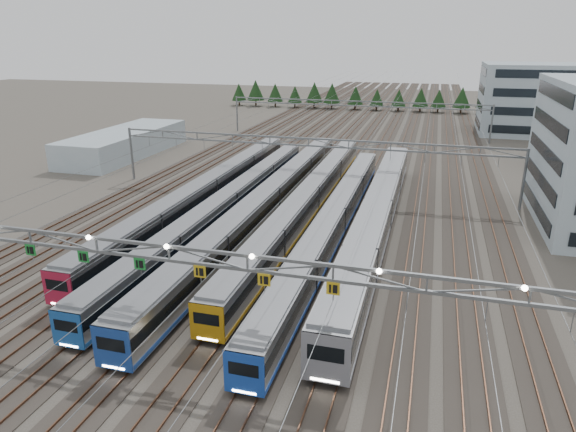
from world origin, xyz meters
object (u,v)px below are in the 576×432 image
(train_a, at_px, (208,191))
(train_e, at_px, (334,221))
(train_f, at_px, (377,215))
(gantry_far, at_px, (357,108))
(west_shed, at_px, (125,143))
(depot_bldg_north, at_px, (532,99))
(train_d, at_px, (309,199))
(gantry_mid, at_px, (308,149))
(train_c, at_px, (269,200))
(train_b, at_px, (228,204))
(gantry_near, at_px, (168,257))

(train_a, height_order, train_e, train_a)
(train_f, xyz_separation_m, gantry_far, (-11.25, 58.65, 4.08))
(train_a, distance_m, train_e, 19.19)
(train_f, relative_size, west_shed, 1.89)
(train_e, distance_m, depot_bldg_north, 82.14)
(depot_bldg_north, relative_size, west_shed, 0.73)
(depot_bldg_north, bearing_deg, west_shed, -149.48)
(train_d, distance_m, train_e, 8.30)
(gantry_mid, height_order, depot_bldg_north, depot_bldg_north)
(train_d, xyz_separation_m, gantry_far, (-2.25, 53.93, 4.41))
(train_c, bearing_deg, train_b, -152.20)
(train_c, bearing_deg, west_shed, 144.53)
(train_f, height_order, west_shed, west_shed)
(gantry_mid, bearing_deg, train_f, -50.51)
(train_d, relative_size, depot_bldg_north, 2.79)
(gantry_far, bearing_deg, train_d, -87.61)
(train_e, xyz_separation_m, west_shed, (-45.69, 30.95, 0.31))
(train_c, height_order, train_f, train_f)
(train_e, bearing_deg, train_b, 169.77)
(train_a, xyz_separation_m, west_shed, (-27.69, 24.29, 0.22))
(train_f, xyz_separation_m, west_shed, (-50.19, 28.69, -0.05))
(train_d, distance_m, gantry_mid, 10.21)
(train_d, xyz_separation_m, train_e, (4.50, -6.98, -0.03))
(train_c, distance_m, depot_bldg_north, 81.68)
(train_a, height_order, gantry_near, gantry_near)
(gantry_mid, bearing_deg, train_e, -67.01)
(train_b, bearing_deg, depot_bldg_north, 59.00)
(gantry_near, relative_size, gantry_mid, 1.00)
(depot_bldg_north, height_order, west_shed, depot_bldg_north)
(train_e, distance_m, west_shed, 55.19)
(train_e, bearing_deg, train_a, 159.69)
(gantry_near, bearing_deg, train_b, 104.12)
(train_b, relative_size, gantry_near, 1.05)
(train_e, distance_m, gantry_near, 25.66)
(train_c, relative_size, depot_bldg_north, 3.02)
(train_f, relative_size, gantry_mid, 1.01)
(train_f, relative_size, depot_bldg_north, 2.58)
(train_d, relative_size, gantry_mid, 1.09)
(gantry_near, bearing_deg, train_e, 74.32)
(train_b, distance_m, train_d, 10.08)
(depot_bldg_north, bearing_deg, train_d, -117.02)
(depot_bldg_north, bearing_deg, train_a, -125.08)
(train_a, distance_m, train_b, 6.18)
(train_b, relative_size, gantry_far, 1.05)
(gantry_near, distance_m, west_shed, 67.67)
(train_b, height_order, depot_bldg_north, depot_bldg_north)
(train_b, relative_size, train_c, 0.89)
(train_d, xyz_separation_m, depot_bldg_north, (35.18, 69.00, 5.76))
(gantry_near, relative_size, gantry_far, 1.00)
(gantry_mid, distance_m, depot_bldg_north, 70.79)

